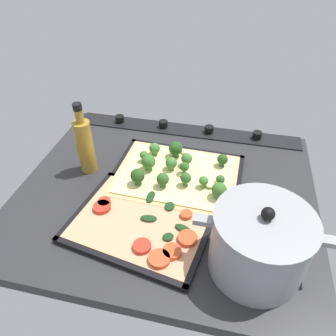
{
  "coord_description": "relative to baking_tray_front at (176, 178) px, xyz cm",
  "views": [
    {
      "loc": [
        -13.38,
        57.21,
        55.2
      ],
      "look_at": [
        -0.44,
        -0.22,
        6.94
      ],
      "focal_mm": 33.8,
      "sensor_mm": 36.0,
      "label": 1
    }
  ],
  "objects": [
    {
      "name": "ground_plane",
      "position": [
        1.69,
        4.45,
        -1.87
      ],
      "size": [
        74.11,
        63.44,
        3.0
      ],
      "primitive_type": "cube",
      "color": "#28282B"
    },
    {
      "name": "stove_control_panel",
      "position": [
        1.69,
        -23.78,
        0.19
      ],
      "size": [
        71.14,
        7.0,
        2.6
      ],
      "color": "black",
      "rests_on": "ground_plane"
    },
    {
      "name": "baking_tray_front",
      "position": [
        0.0,
        0.0,
        0.0
      ],
      "size": [
        34.42,
        27.51,
        1.3
      ],
      "color": "black",
      "rests_on": "ground_plane"
    },
    {
      "name": "broccoli_pizza",
      "position": [
        0.07,
        -0.09,
        1.73
      ],
      "size": [
        31.94,
        25.03,
        6.01
      ],
      "color": "tan",
      "rests_on": "baking_tray_front"
    },
    {
      "name": "baking_tray_back",
      "position": [
        4.53,
        16.86,
        0.01
      ],
      "size": [
        34.02,
        28.62,
        1.3
      ],
      "color": "black",
      "rests_on": "ground_plane"
    },
    {
      "name": "veggie_pizza_back",
      "position": [
        3.96,
        17.35,
        0.75
      ],
      "size": [
        31.25,
        25.85,
        1.9
      ],
      "color": "tan",
      "rests_on": "baking_tray_back"
    },
    {
      "name": "cooking_pot",
      "position": [
        -20.29,
        22.19,
        6.63
      ],
      "size": [
        25.34,
        18.51,
        16.29
      ],
      "color": "gray",
      "rests_on": "ground_plane"
    },
    {
      "name": "oil_bottle",
      "position": [
        23.98,
        1.09,
        7.73
      ],
      "size": [
        4.42,
        4.42,
        19.9
      ],
      "color": "olive",
      "rests_on": "ground_plane"
    }
  ]
}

